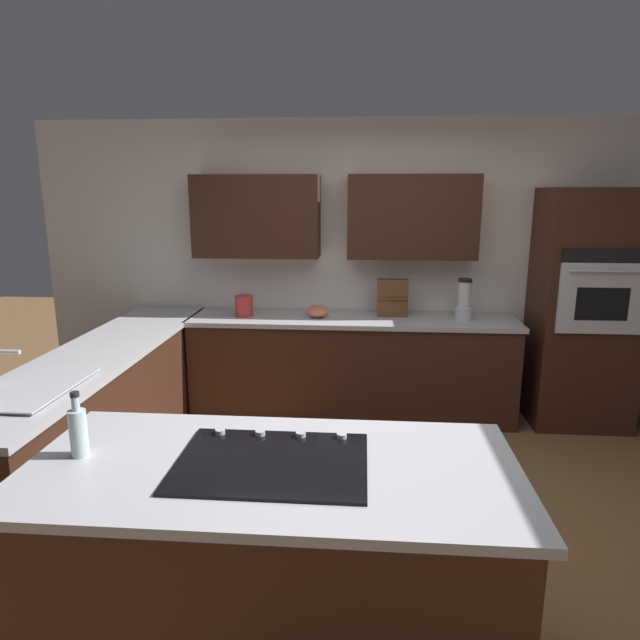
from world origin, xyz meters
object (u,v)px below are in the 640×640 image
(mixing_bowl, at_px, (318,311))
(sink_unit, at_px, (28,387))
(wall_oven, at_px, (584,310))
(spice_rack, at_px, (392,298))
(cooktop, at_px, (272,461))
(oil_bottle, at_px, (78,431))
(blender, at_px, (464,302))
(kettle, at_px, (244,306))

(mixing_bowl, bearing_deg, sink_unit, 53.80)
(wall_oven, height_order, spice_rack, wall_oven)
(cooktop, bearing_deg, oil_bottle, -0.20)
(blender, bearing_deg, cooktop, 65.61)
(spice_rack, xyz_separation_m, oil_bottle, (1.41, 2.76, -0.05))
(mixing_bowl, xyz_separation_m, spice_rack, (-0.65, -0.09, 0.11))
(wall_oven, height_order, mixing_bowl, wall_oven)
(mixing_bowl, relative_size, oil_bottle, 0.70)
(spice_rack, bearing_deg, blender, 171.01)
(spice_rack, bearing_deg, wall_oven, 176.98)
(mixing_bowl, height_order, oil_bottle, oil_bottle)
(sink_unit, distance_m, cooktop, 1.63)
(kettle, bearing_deg, wall_oven, -179.79)
(mixing_bowl, bearing_deg, spice_rack, -171.69)
(cooktop, xyz_separation_m, spice_rack, (-0.61, -2.76, 0.16))
(kettle, bearing_deg, cooktop, 104.53)
(mixing_bowl, xyz_separation_m, oil_bottle, (0.76, 2.66, 0.06))
(cooktop, xyz_separation_m, oil_bottle, (0.80, -0.00, 0.10))
(mixing_bowl, bearing_deg, cooktop, 90.88)
(oil_bottle, bearing_deg, mixing_bowl, -105.86)
(cooktop, height_order, spice_rack, spice_rack)
(wall_oven, relative_size, spice_rack, 6.11)
(sink_unit, xyz_separation_m, spice_rack, (-2.08, -2.05, 0.15))
(cooktop, bearing_deg, wall_oven, -129.53)
(wall_oven, relative_size, kettle, 10.95)
(wall_oven, distance_m, cooktop, 3.47)
(sink_unit, xyz_separation_m, kettle, (-0.78, -1.95, 0.07))
(wall_oven, xyz_separation_m, cooktop, (2.21, 2.68, -0.10))
(cooktop, distance_m, spice_rack, 2.83)
(sink_unit, height_order, spice_rack, spice_rack)
(mixing_bowl, distance_m, kettle, 0.65)
(cooktop, height_order, kettle, kettle)
(blender, distance_m, kettle, 1.90)
(wall_oven, height_order, oil_bottle, wall_oven)
(kettle, bearing_deg, mixing_bowl, 180.00)
(wall_oven, bearing_deg, kettle, 0.21)
(sink_unit, xyz_separation_m, mixing_bowl, (-1.43, -1.95, 0.04))
(sink_unit, height_order, cooktop, sink_unit)
(wall_oven, height_order, cooktop, wall_oven)
(spice_rack, relative_size, kettle, 1.79)
(wall_oven, xyz_separation_m, spice_rack, (1.60, -0.08, 0.06))
(cooktop, height_order, oil_bottle, oil_bottle)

